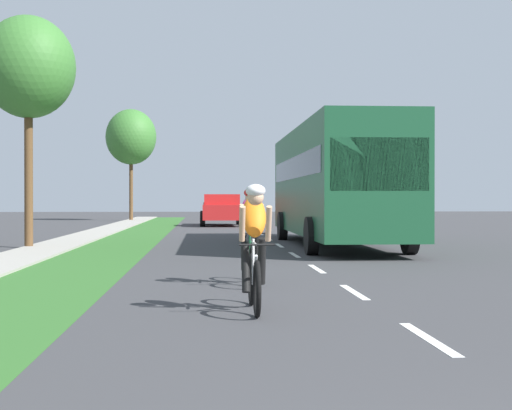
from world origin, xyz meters
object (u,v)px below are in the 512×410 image
object	(u,v)px
pickup_red	(221,210)
cyclist_lead	(254,246)
bus_dark_green	(335,180)
street_tree_near	(28,68)
cyclist_trailing	(250,235)
street_tree_far	(131,137)

from	to	relation	value
pickup_red	cyclist_lead	bearing A→B (deg)	-90.49
cyclist_lead	bus_dark_green	world-z (taller)	bus_dark_green
pickup_red	street_tree_near	bearing A→B (deg)	-108.70
street_tree_near	pickup_red	bearing A→B (deg)	71.30
cyclist_trailing	street_tree_far	distance (m)	37.13
bus_dark_green	pickup_red	world-z (taller)	bus_dark_green
cyclist_trailing	street_tree_far	xyz separation A→B (m)	(-5.50, 36.43, 4.58)
bus_dark_green	pickup_red	bearing A→B (deg)	100.21
street_tree_near	street_tree_far	world-z (taller)	street_tree_far
cyclist_lead	pickup_red	distance (m)	29.85
cyclist_lead	bus_dark_green	distance (m)	13.45
bus_dark_green	street_tree_far	world-z (taller)	street_tree_far
bus_dark_green	cyclist_lead	bearing A→B (deg)	-104.22
street_tree_far	pickup_red	bearing A→B (deg)	-59.41
cyclist_lead	cyclist_trailing	xyz separation A→B (m)	(0.13, 2.92, 0.00)
pickup_red	street_tree_near	size ratio (longest dim) A/B	0.77
cyclist_lead	cyclist_trailing	size ratio (longest dim) A/B	1.00
cyclist_trailing	pickup_red	size ratio (longest dim) A/B	0.34
cyclist_lead	street_tree_near	world-z (taller)	street_tree_near
cyclist_lead	street_tree_far	size ratio (longest dim) A/B	0.24
cyclist_lead	street_tree_far	distance (m)	39.99
street_tree_near	cyclist_lead	bearing A→B (deg)	-65.65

